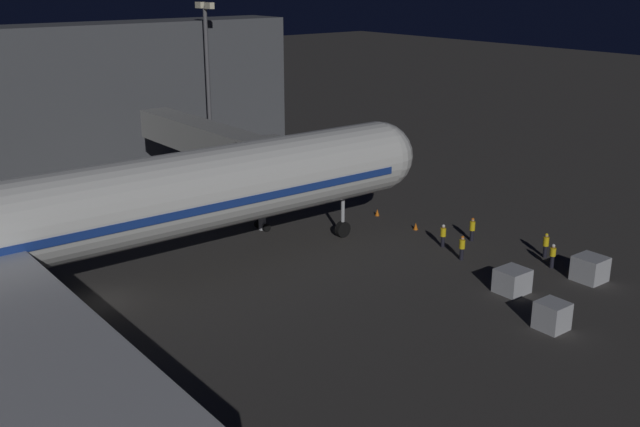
{
  "coord_description": "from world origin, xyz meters",
  "views": [
    {
      "loc": [
        -40.18,
        14.86,
        18.76
      ],
      "look_at": [
        -3.0,
        -14.22,
        3.5
      ],
      "focal_mm": 41.58,
      "sensor_mm": 36.0,
      "label": 1
    }
  ],
  "objects_px": {
    "ground_crew_by_tug": "(472,228)",
    "traffic_cone_nose_starboard": "(377,212)",
    "ground_crew_by_belt_loader": "(553,255)",
    "ground_crew_near_nose_gear": "(462,247)",
    "jet_bridge": "(219,144)",
    "apron_floodlight_mast": "(208,72)",
    "traffic_cone_nose_port": "(416,226)",
    "ground_crew_marshaller_fwd": "(546,244)",
    "ground_crew_under_port_wing": "(443,235)",
    "baggage_container_far_row": "(590,269)",
    "baggage_container_mid_row": "(512,281)",
    "baggage_container_near_belt": "(552,316)"
  },
  "relations": [
    {
      "from": "ground_crew_by_tug",
      "to": "traffic_cone_nose_starboard",
      "type": "relative_size",
      "value": 3.24
    },
    {
      "from": "ground_crew_by_belt_loader",
      "to": "ground_crew_near_nose_gear",
      "type": "bearing_deg",
      "value": 37.65
    },
    {
      "from": "jet_bridge",
      "to": "apron_floodlight_mast",
      "type": "height_order",
      "value": "apron_floodlight_mast"
    },
    {
      "from": "traffic_cone_nose_port",
      "to": "traffic_cone_nose_starboard",
      "type": "height_order",
      "value": "same"
    },
    {
      "from": "apron_floodlight_mast",
      "to": "ground_crew_marshaller_fwd",
      "type": "relative_size",
      "value": 9.21
    },
    {
      "from": "ground_crew_under_port_wing",
      "to": "ground_crew_by_tug",
      "type": "xyz_separation_m",
      "value": [
        -0.44,
        -2.64,
        0.04
      ]
    },
    {
      "from": "ground_crew_near_nose_gear",
      "to": "ground_crew_by_tug",
      "type": "xyz_separation_m",
      "value": [
        2.11,
        -3.49,
        0.02
      ]
    },
    {
      "from": "baggage_container_far_row",
      "to": "ground_crew_by_belt_loader",
      "type": "bearing_deg",
      "value": 1.38
    },
    {
      "from": "ground_crew_marshaller_fwd",
      "to": "traffic_cone_nose_starboard",
      "type": "distance_m",
      "value": 14.43
    },
    {
      "from": "ground_crew_near_nose_gear",
      "to": "traffic_cone_nose_port",
      "type": "xyz_separation_m",
      "value": [
        6.46,
        -2.03,
        -0.68
      ]
    },
    {
      "from": "baggage_container_mid_row",
      "to": "ground_crew_under_port_wing",
      "type": "bearing_deg",
      "value": -17.46
    },
    {
      "from": "baggage_container_far_row",
      "to": "ground_crew_under_port_wing",
      "type": "distance_m",
      "value": 10.46
    },
    {
      "from": "baggage_container_mid_row",
      "to": "baggage_container_far_row",
      "type": "relative_size",
      "value": 1.01
    },
    {
      "from": "baggage_container_near_belt",
      "to": "ground_crew_near_nose_gear",
      "type": "height_order",
      "value": "ground_crew_near_nose_gear"
    },
    {
      "from": "ground_crew_near_nose_gear",
      "to": "baggage_container_far_row",
      "type": "bearing_deg",
      "value": -153.67
    },
    {
      "from": "ground_crew_under_port_wing",
      "to": "ground_crew_near_nose_gear",
      "type": "bearing_deg",
      "value": 161.47
    },
    {
      "from": "baggage_container_far_row",
      "to": "traffic_cone_nose_starboard",
      "type": "xyz_separation_m",
      "value": [
        18.37,
        1.69,
        -0.53
      ]
    },
    {
      "from": "ground_crew_by_belt_loader",
      "to": "baggage_container_near_belt",
      "type": "bearing_deg",
      "value": 125.2
    },
    {
      "from": "ground_crew_by_belt_loader",
      "to": "ground_crew_by_tug",
      "type": "xyz_separation_m",
      "value": [
        6.84,
        0.16,
        0.05
      ]
    },
    {
      "from": "jet_bridge",
      "to": "baggage_container_near_belt",
      "type": "distance_m",
      "value": 30.51
    },
    {
      "from": "ground_crew_by_belt_loader",
      "to": "traffic_cone_nose_starboard",
      "type": "distance_m",
      "value": 15.69
    },
    {
      "from": "baggage_container_near_belt",
      "to": "ground_crew_by_belt_loader",
      "type": "height_order",
      "value": "ground_crew_by_belt_loader"
    },
    {
      "from": "ground_crew_under_port_wing",
      "to": "traffic_cone_nose_port",
      "type": "relative_size",
      "value": 3.1
    },
    {
      "from": "ground_crew_by_belt_loader",
      "to": "traffic_cone_nose_starboard",
      "type": "relative_size",
      "value": 3.08
    },
    {
      "from": "ground_crew_near_nose_gear",
      "to": "baggage_container_near_belt",
      "type": "bearing_deg",
      "value": 158.37
    },
    {
      "from": "apron_floodlight_mast",
      "to": "ground_crew_by_tug",
      "type": "xyz_separation_m",
      "value": [
        -32.04,
        -3.42,
        -8.54
      ]
    },
    {
      "from": "ground_crew_by_belt_loader",
      "to": "ground_crew_by_tug",
      "type": "height_order",
      "value": "ground_crew_by_tug"
    },
    {
      "from": "ground_crew_by_tug",
      "to": "traffic_cone_nose_starboard",
      "type": "xyz_separation_m",
      "value": [
        8.74,
        1.46,
        -0.7
      ]
    },
    {
      "from": "apron_floodlight_mast",
      "to": "ground_crew_under_port_wing",
      "type": "relative_size",
      "value": 9.5
    },
    {
      "from": "jet_bridge",
      "to": "apron_floodlight_mast",
      "type": "relative_size",
      "value": 1.27
    },
    {
      "from": "baggage_container_far_row",
      "to": "ground_crew_by_tug",
      "type": "bearing_deg",
      "value": 1.35
    },
    {
      "from": "ground_crew_marshaller_fwd",
      "to": "ground_crew_under_port_wing",
      "type": "height_order",
      "value": "ground_crew_marshaller_fwd"
    },
    {
      "from": "jet_bridge",
      "to": "ground_crew_under_port_wing",
      "type": "relative_size",
      "value": 12.06
    },
    {
      "from": "apron_floodlight_mast",
      "to": "baggage_container_far_row",
      "type": "relative_size",
      "value": 8.87
    },
    {
      "from": "ground_crew_marshaller_fwd",
      "to": "baggage_container_far_row",
      "type": "bearing_deg",
      "value": 163.92
    },
    {
      "from": "baggage_container_mid_row",
      "to": "ground_crew_near_nose_gear",
      "type": "xyz_separation_m",
      "value": [
        5.62,
        -1.71,
        0.2
      ]
    },
    {
      "from": "jet_bridge",
      "to": "baggage_container_near_belt",
      "type": "xyz_separation_m",
      "value": [
        -29.94,
        -3.27,
        -4.89
      ]
    },
    {
      "from": "ground_crew_near_nose_gear",
      "to": "ground_crew_marshaller_fwd",
      "type": "bearing_deg",
      "value": -123.36
    },
    {
      "from": "ground_crew_under_port_wing",
      "to": "traffic_cone_nose_starboard",
      "type": "bearing_deg",
      "value": -8.04
    },
    {
      "from": "jet_bridge",
      "to": "ground_crew_near_nose_gear",
      "type": "distance_m",
      "value": 21.62
    },
    {
      "from": "ground_crew_by_belt_loader",
      "to": "ground_crew_under_port_wing",
      "type": "relative_size",
      "value": 0.99
    },
    {
      "from": "apron_floodlight_mast",
      "to": "baggage_container_near_belt",
      "type": "xyz_separation_m",
      "value": [
        -44.3,
        4.09,
        -8.72
      ]
    },
    {
      "from": "ground_crew_by_belt_loader",
      "to": "ground_crew_under_port_wing",
      "type": "height_order",
      "value": "ground_crew_under_port_wing"
    },
    {
      "from": "apron_floodlight_mast",
      "to": "ground_crew_by_tug",
      "type": "bearing_deg",
      "value": -173.91
    },
    {
      "from": "ground_crew_marshaller_fwd",
      "to": "ground_crew_by_tug",
      "type": "height_order",
      "value": "ground_crew_by_tug"
    },
    {
      "from": "traffic_cone_nose_starboard",
      "to": "traffic_cone_nose_port",
      "type": "bearing_deg",
      "value": 180.0
    },
    {
      "from": "baggage_container_near_belt",
      "to": "ground_crew_under_port_wing",
      "type": "relative_size",
      "value": 0.93
    },
    {
      "from": "ground_crew_under_port_wing",
      "to": "traffic_cone_nose_port",
      "type": "xyz_separation_m",
      "value": [
        3.9,
        -1.17,
        -0.66
      ]
    },
    {
      "from": "apron_floodlight_mast",
      "to": "ground_crew_by_belt_loader",
      "type": "distance_m",
      "value": 39.98
    },
    {
      "from": "baggage_container_near_belt",
      "to": "ground_crew_near_nose_gear",
      "type": "xyz_separation_m",
      "value": [
        10.14,
        -4.02,
        0.16
      ]
    }
  ]
}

